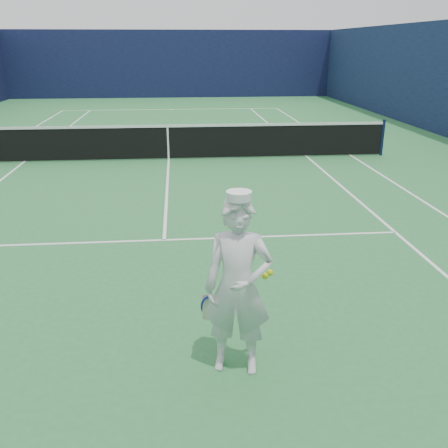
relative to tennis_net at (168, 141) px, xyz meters
name	(u,v)px	position (x,y,z in m)	size (l,w,h in m)	color
ground	(169,159)	(0.00, 0.00, -0.55)	(80.00, 80.00, 0.00)	#2A6F38
court_markings	(169,159)	(0.00, 0.00, -0.55)	(11.03, 23.83, 0.01)	white
windscreen_fence	(166,89)	(0.00, 0.00, 1.45)	(20.12, 36.12, 4.00)	#0E1436
tennis_net	(168,141)	(0.00, 0.00, 0.00)	(12.88, 0.09, 1.07)	#141E4C
tennis_player	(238,287)	(0.83, -10.06, 0.38)	(0.76, 0.61, 1.91)	silver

